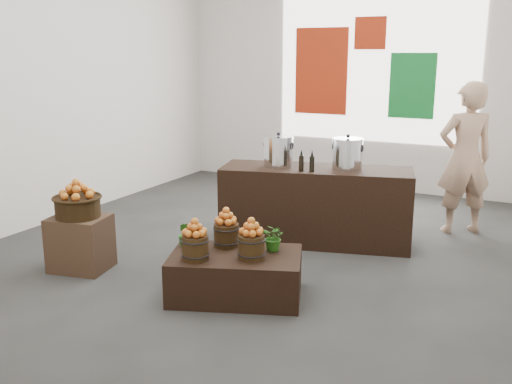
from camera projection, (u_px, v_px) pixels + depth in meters
The scene contains 23 objects.
ground at pixel (262, 248), 6.60m from camera, with size 7.00×7.00×0.00m, color #343431.
back_wall at pixel (357, 65), 9.17m from camera, with size 6.00×0.04×4.00m, color beige.
back_opening at pixel (375, 66), 9.02m from camera, with size 3.20×0.02×2.40m, color white.
deco_red_left at pixel (321, 71), 9.42m from camera, with size 0.90×0.04×1.40m, color #99230B.
deco_green_right at pixel (412, 86), 8.82m from camera, with size 0.70×0.04×1.00m, color #106A27.
deco_red_upper at pixel (370, 33), 8.94m from camera, with size 0.50×0.04×0.50m, color #99230B.
crate at pixel (81, 243), 5.90m from camera, with size 0.57×0.46×0.57m, color #4E3824.
wicker_basket at pixel (78, 207), 5.81m from camera, with size 0.45×0.45×0.21m, color black.
apples_in_basket at pixel (76, 188), 5.76m from camera, with size 0.35×0.35×0.19m, color #A30517, non-canonical shape.
display_table at pixel (236, 275), 5.25m from camera, with size 1.19×0.73×0.41m, color black.
apple_bucket_front_left at pixel (195, 248), 5.05m from camera, with size 0.24×0.24×0.22m, color #35210E.
apples_in_bucket_front_left at pixel (195, 227), 5.00m from camera, with size 0.18×0.18×0.16m, color #A30517, non-canonical shape.
apple_bucket_front_right at pixel (251, 247), 5.07m from camera, with size 0.24×0.24×0.22m, color #35210E.
apples_in_bucket_front_right at pixel (251, 226), 5.02m from camera, with size 0.18×0.18×0.16m, color #A30517, non-canonical shape.
apple_bucket_rear at pixel (226, 235), 5.40m from camera, with size 0.24×0.24×0.22m, color #35210E.
apples_in_bucket_rear at pixel (226, 216), 5.35m from camera, with size 0.18×0.18×0.16m, color #A30517, non-canonical shape.
herb_garnish_right at pixel (274, 237), 5.26m from camera, with size 0.23×0.20×0.26m, color #1F5512.
herb_garnish_left at pixel (185, 234), 5.40m from camera, with size 0.13×0.10×0.24m, color #1F5512.
counter at pixel (315, 205), 6.72m from camera, with size 2.20×0.70×0.90m, color black.
stock_pot_left at pixel (278, 152), 6.66m from camera, with size 0.34×0.34×0.34m, color silver.
stock_pot_center at pixel (347, 155), 6.50m from camera, with size 0.34×0.34×0.34m, color silver.
oil_cruets at pixel (315, 161), 6.37m from camera, with size 0.16×0.06×0.25m, color black, non-canonical shape.
shopper at pixel (465, 159), 6.98m from camera, with size 0.68×0.45×1.88m, color tan.
Camera 1 is at (2.73, -5.63, 2.20)m, focal length 40.00 mm.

